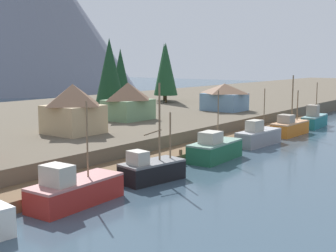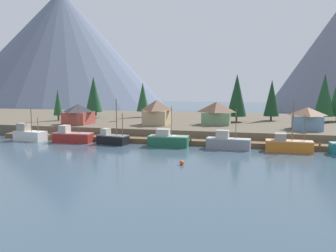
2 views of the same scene
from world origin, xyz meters
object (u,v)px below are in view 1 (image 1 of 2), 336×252
(house_blue, at_px, (224,97))
(conifer_mid_left, at_px, (166,69))
(fishing_boat_black, at_px, (151,170))
(conifer_far_left, at_px, (164,69))
(fishing_boat_teal, at_px, (314,120))
(fishing_boat_grey, at_px, (258,136))
(house_green, at_px, (128,101))
(fishing_boat_red, at_px, (74,190))
(house_tan, at_px, (73,108))
(conifer_centre, at_px, (110,71))
(fishing_boat_green, at_px, (215,149))
(conifer_back_left, at_px, (121,75))
(fishing_boat_orange, at_px, (290,127))

(house_blue, xyz_separation_m, conifer_mid_left, (6.40, 18.23, 4.72))
(conifer_mid_left, bearing_deg, fishing_boat_black, -144.04)
(house_blue, height_order, conifer_far_left, conifer_far_left)
(fishing_boat_black, height_order, fishing_boat_teal, fishing_boat_black)
(fishing_boat_grey, bearing_deg, house_green, 106.90)
(fishing_boat_red, height_order, house_tan, house_tan)
(conifer_mid_left, bearing_deg, fishing_boat_teal, -90.74)
(conifer_centre, bearing_deg, fishing_boat_teal, -51.56)
(fishing_boat_green, distance_m, conifer_centre, 31.30)
(house_green, height_order, conifer_centre, conifer_centre)
(fishing_boat_teal, height_order, house_tan, house_tan)
(fishing_boat_red, xyz_separation_m, conifer_back_left, (41.84, 33.74, 7.58))
(fishing_boat_grey, bearing_deg, fishing_boat_red, -175.81)
(conifer_centre, height_order, conifer_far_left, conifer_far_left)
(fishing_boat_black, distance_m, conifer_centre, 37.46)
(fishing_boat_grey, height_order, fishing_boat_orange, fishing_boat_orange)
(conifer_back_left, xyz_separation_m, conifer_far_left, (17.24, 2.70, 0.83))
(fishing_boat_grey, distance_m, fishing_boat_orange, 10.88)
(fishing_boat_red, distance_m, fishing_boat_teal, 54.67)
(house_green, bearing_deg, fishing_boat_green, -109.86)
(fishing_boat_orange, bearing_deg, fishing_boat_black, -177.50)
(fishing_boat_black, xyz_separation_m, fishing_boat_green, (11.83, 0.16, 0.13))
(fishing_boat_black, bearing_deg, fishing_boat_orange, 10.55)
(conifer_mid_left, bearing_deg, fishing_boat_orange, -109.05)
(fishing_boat_orange, distance_m, conifer_back_left, 34.44)
(fishing_boat_grey, xyz_separation_m, house_tan, (-18.77, 15.80, 4.40))
(fishing_boat_red, bearing_deg, fishing_boat_teal, -2.33)
(conifer_centre, bearing_deg, fishing_boat_grey, -89.73)
(fishing_boat_red, distance_m, fishing_boat_green, 21.24)
(house_blue, bearing_deg, conifer_mid_left, 70.66)
(fishing_boat_teal, bearing_deg, conifer_far_left, 78.82)
(conifer_far_left, bearing_deg, fishing_boat_teal, -96.95)
(fishing_boat_black, bearing_deg, conifer_back_left, 56.19)
(house_green, height_order, conifer_back_left, conifer_back_left)
(fishing_boat_black, height_order, house_blue, fishing_boat_black)
(fishing_boat_black, bearing_deg, fishing_boat_teal, 10.44)
(house_tan, xyz_separation_m, conifer_back_left, (27.70, 17.76, 3.16))
(fishing_boat_orange, bearing_deg, house_green, 130.07)
(fishing_boat_grey, bearing_deg, fishing_boat_black, -175.17)
(conifer_back_left, bearing_deg, fishing_boat_green, -121.37)
(fishing_boat_black, bearing_deg, fishing_boat_green, 10.63)
(conifer_back_left, distance_m, conifer_far_left, 17.47)
(fishing_boat_red, height_order, fishing_boat_teal, fishing_boat_red)
(fishing_boat_grey, bearing_deg, house_tan, 143.78)
(fishing_boat_orange, height_order, conifer_far_left, conifer_far_left)
(fishing_boat_green, xyz_separation_m, house_green, (7.15, 19.80, 4.13))
(conifer_back_left, bearing_deg, fishing_boat_orange, -86.67)
(house_blue, height_order, conifer_centre, conifer_centre)
(fishing_boat_teal, xyz_separation_m, conifer_centre, (-21.89, 27.58, 8.32))
(fishing_boat_teal, distance_m, conifer_back_left, 36.66)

